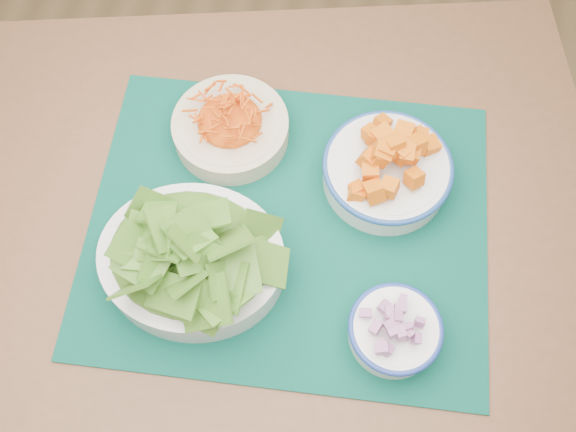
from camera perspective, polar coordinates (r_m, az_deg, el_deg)
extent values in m
plane|color=#A58150|center=(1.70, -5.05, -12.30)|extent=(4.00, 4.00, 0.00)
cube|color=brown|center=(1.02, -5.05, 0.32)|extent=(1.34, 1.06, 0.04)
cylinder|color=brown|center=(1.63, -23.28, 4.40)|extent=(0.06, 0.06, 0.71)
cylinder|color=brown|center=(1.58, 15.69, 6.38)|extent=(0.06, 0.06, 0.71)
cube|color=#012E25|center=(0.99, 0.00, -0.79)|extent=(0.64, 0.54, 0.00)
cylinder|color=beige|center=(1.05, -5.10, 7.69)|extent=(0.20, 0.20, 0.04)
ellipsoid|color=#F45F10|center=(1.02, -5.27, 8.81)|extent=(0.16, 0.16, 0.03)
cylinder|color=silver|center=(1.01, 8.73, 3.85)|extent=(0.23, 0.23, 0.05)
torus|color=navy|center=(0.99, 8.89, 4.42)|extent=(0.20, 0.20, 0.01)
ellipsoid|color=orange|center=(0.97, 9.14, 5.31)|extent=(0.17, 0.17, 0.05)
ellipsoid|color=#2E6316|center=(0.88, -9.00, -2.47)|extent=(0.24, 0.20, 0.07)
cylinder|color=white|center=(0.92, 9.40, -10.10)|extent=(0.16, 0.16, 0.04)
torus|color=navy|center=(0.90, 9.56, -9.81)|extent=(0.13, 0.13, 0.01)
ellipsoid|color=#771257|center=(0.89, 9.71, -9.55)|extent=(0.11, 0.11, 0.02)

